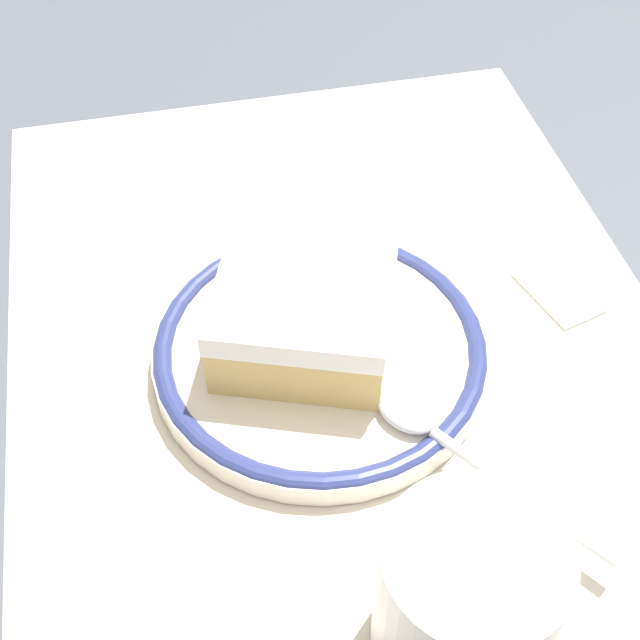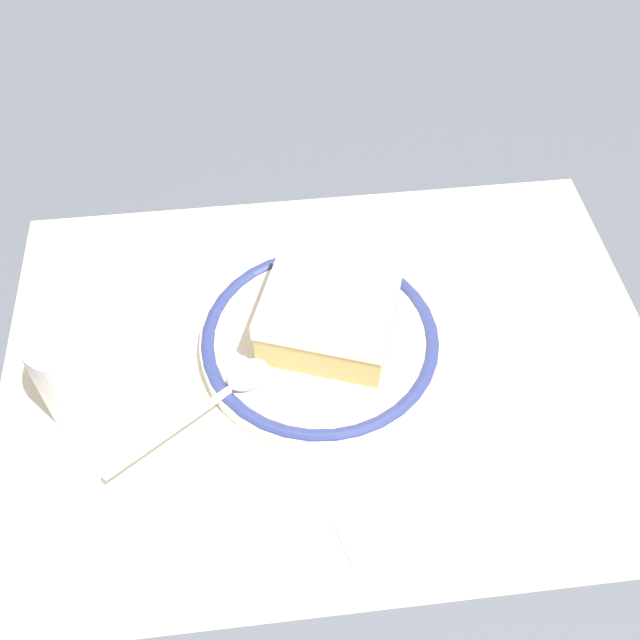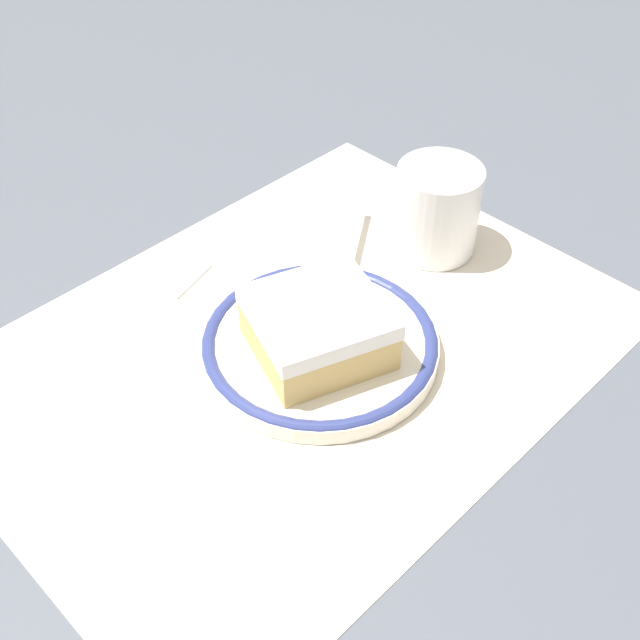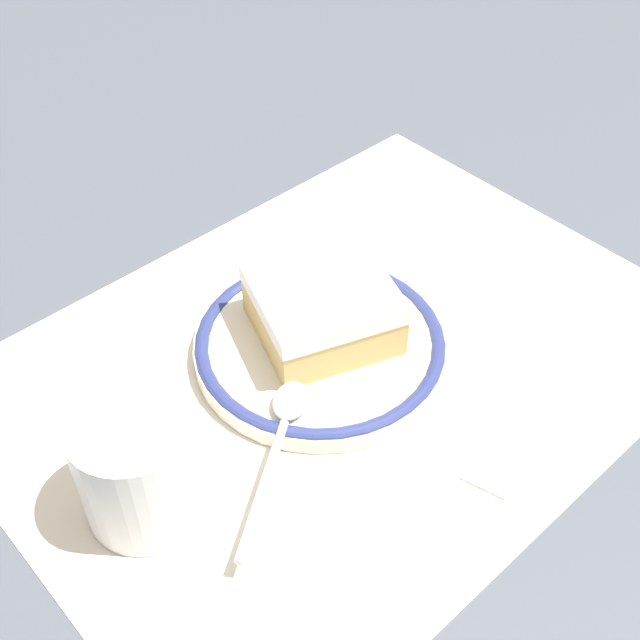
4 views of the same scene
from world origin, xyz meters
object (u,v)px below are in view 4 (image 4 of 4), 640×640
(sugar_packet, at_px, (499,458))
(spoon, at_px, (283,425))
(plate, at_px, (320,345))
(napkin, at_px, (583,308))
(cup, at_px, (140,471))
(cake_slice, at_px, (326,306))

(sugar_packet, bearing_deg, spoon, 131.51)
(plate, height_order, sugar_packet, plate)
(plate, bearing_deg, napkin, -29.52)
(spoon, height_order, cup, cup)
(napkin, bearing_deg, spoon, 166.99)
(spoon, distance_m, napkin, 0.26)
(cake_slice, distance_m, sugar_packet, 0.16)
(cup, distance_m, napkin, 0.35)
(plate, relative_size, sugar_packet, 3.58)
(cup, distance_m, sugar_packet, 0.22)
(cake_slice, relative_size, cup, 1.51)
(cup, height_order, napkin, cup)
(plate, height_order, napkin, plate)
(plate, distance_m, spoon, 0.08)
(cake_slice, bearing_deg, napkin, -32.62)
(spoon, bearing_deg, cup, 167.52)
(plate, bearing_deg, cake_slice, 28.53)
(cake_slice, height_order, cup, cup)
(cake_slice, xyz_separation_m, cup, (-0.17, -0.03, -0.00))
(plate, xyz_separation_m, sugar_packet, (0.02, -0.15, -0.01))
(plate, relative_size, cup, 2.31)
(sugar_packet, bearing_deg, cup, 145.97)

